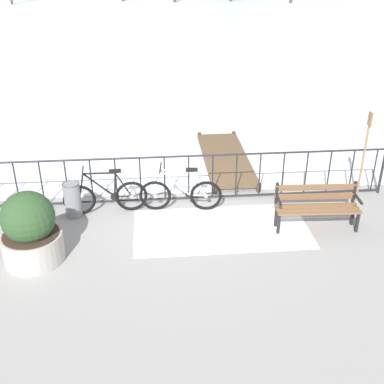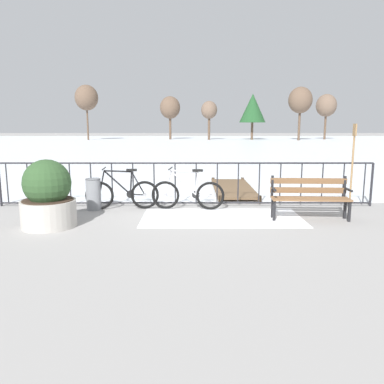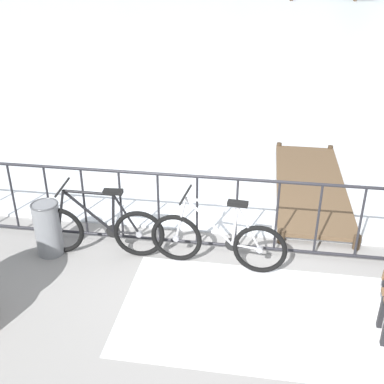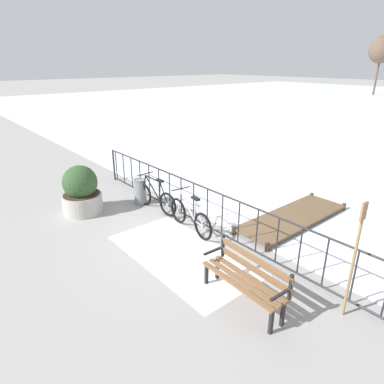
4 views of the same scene
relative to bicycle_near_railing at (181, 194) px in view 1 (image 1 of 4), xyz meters
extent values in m
plane|color=gray|center=(-0.06, 0.37, -0.37)|extent=(160.00, 160.00, 0.00)
cube|color=silver|center=(-0.06, 28.77, -0.35)|extent=(80.00, 56.00, 0.03)
cube|color=white|center=(0.73, -0.83, -0.36)|extent=(3.39, 1.74, 0.01)
cylinder|color=#232328|center=(-0.06, 0.37, 0.68)|extent=(9.00, 0.04, 0.04)
cylinder|color=#232328|center=(-0.06, 0.37, -0.29)|extent=(9.00, 0.04, 0.04)
cylinder|color=#232328|center=(4.44, 0.37, 0.16)|extent=(0.06, 0.06, 1.05)
cylinder|color=#232328|center=(-3.36, 0.37, 0.20)|extent=(0.03, 0.03, 0.97)
cylinder|color=#232328|center=(-2.85, 0.37, 0.20)|extent=(0.03, 0.03, 0.97)
cylinder|color=#232328|center=(-2.34, 0.37, 0.20)|extent=(0.03, 0.03, 0.97)
cylinder|color=#232328|center=(-1.84, 0.37, 0.20)|extent=(0.03, 0.03, 0.97)
cylinder|color=#232328|center=(-1.33, 0.37, 0.20)|extent=(0.03, 0.03, 0.97)
cylinder|color=#232328|center=(-0.82, 0.37, 0.20)|extent=(0.03, 0.03, 0.97)
cylinder|color=#232328|center=(-0.31, 0.37, 0.20)|extent=(0.03, 0.03, 0.97)
cylinder|color=#232328|center=(0.20, 0.37, 0.20)|extent=(0.03, 0.03, 0.97)
cylinder|color=#232328|center=(0.71, 0.37, 0.20)|extent=(0.03, 0.03, 0.97)
cylinder|color=#232328|center=(1.21, 0.37, 0.20)|extent=(0.03, 0.03, 0.97)
cylinder|color=#232328|center=(1.72, 0.37, 0.20)|extent=(0.03, 0.03, 0.97)
cylinder|color=#232328|center=(2.23, 0.37, 0.20)|extent=(0.03, 0.03, 0.97)
cylinder|color=#232328|center=(2.74, 0.37, 0.20)|extent=(0.03, 0.03, 0.97)
cylinder|color=#232328|center=(3.25, 0.37, 0.20)|extent=(0.03, 0.03, 0.97)
cylinder|color=#232328|center=(3.76, 0.37, 0.20)|extent=(0.03, 0.03, 0.97)
cylinder|color=#232328|center=(4.26, 0.37, 0.20)|extent=(0.03, 0.03, 0.97)
torus|color=black|center=(0.52, -0.05, -0.04)|extent=(0.66, 0.12, 0.66)
cylinder|color=gray|center=(0.52, -0.05, -0.04)|extent=(0.08, 0.07, 0.08)
torus|color=black|center=(-0.53, 0.05, -0.04)|extent=(0.66, 0.12, 0.66)
cylinder|color=gray|center=(-0.53, 0.05, -0.04)|extent=(0.08, 0.07, 0.08)
cylinder|color=#B2B2B7|center=(0.21, -0.02, 0.25)|extent=(0.08, 0.04, 0.53)
cylinder|color=#B2B2B7|center=(-0.11, 0.01, 0.26)|extent=(0.61, 0.09, 0.59)
cylinder|color=#B2B2B7|center=(-0.09, 0.01, 0.53)|extent=(0.63, 0.09, 0.07)
cylinder|color=#B2B2B7|center=(0.35, -0.03, -0.03)|extent=(0.34, 0.06, 0.05)
cylinder|color=#B2B2B7|center=(0.37, -0.03, 0.24)|extent=(0.32, 0.06, 0.56)
cylinder|color=#B2B2B7|center=(-0.46, 0.04, 0.25)|extent=(0.16, 0.05, 0.59)
cube|color=black|center=(0.23, -0.02, 0.55)|extent=(0.25, 0.12, 0.05)
cylinder|color=black|center=(-0.40, 0.04, 0.59)|extent=(0.08, 0.52, 0.03)
cylinder|color=black|center=(0.18, -0.02, -0.02)|extent=(0.18, 0.04, 0.18)
torus|color=black|center=(-1.01, 0.07, -0.04)|extent=(0.66, 0.11, 0.66)
cylinder|color=gray|center=(-1.01, 0.07, -0.04)|extent=(0.08, 0.07, 0.08)
torus|color=black|center=(-2.06, -0.01, -0.04)|extent=(0.66, 0.11, 0.66)
cylinder|color=gray|center=(-2.06, -0.01, -0.04)|extent=(0.08, 0.07, 0.08)
cylinder|color=black|center=(-1.33, 0.05, 0.25)|extent=(0.08, 0.04, 0.53)
cylinder|color=black|center=(-1.64, 0.03, 0.26)|extent=(0.61, 0.08, 0.59)
cylinder|color=black|center=(-1.62, 0.03, 0.53)|extent=(0.63, 0.08, 0.07)
cylinder|color=black|center=(-1.18, 0.06, -0.03)|extent=(0.34, 0.05, 0.05)
cylinder|color=black|center=(-1.16, 0.06, 0.24)|extent=(0.32, 0.05, 0.56)
cylinder|color=black|center=(-2.00, 0.00, 0.25)|extent=(0.16, 0.04, 0.59)
cube|color=black|center=(-1.31, 0.05, 0.55)|extent=(0.25, 0.12, 0.05)
cylinder|color=black|center=(-1.93, 0.00, 0.59)|extent=(0.07, 0.52, 0.03)
cylinder|color=black|center=(-1.35, 0.05, -0.02)|extent=(0.18, 0.03, 0.18)
cube|color=brown|center=(2.57, -0.84, 0.07)|extent=(1.60, 0.18, 0.04)
cube|color=brown|center=(2.56, -1.00, 0.07)|extent=(1.60, 0.18, 0.04)
cube|color=brown|center=(2.55, -1.15, 0.07)|extent=(1.60, 0.18, 0.04)
cube|color=brown|center=(2.57, -0.75, 0.21)|extent=(1.60, 0.13, 0.12)
cube|color=brown|center=(2.57, -0.75, 0.41)|extent=(1.60, 0.13, 0.12)
cube|color=black|center=(3.31, -1.16, -0.15)|extent=(0.05, 0.06, 0.44)
cube|color=black|center=(3.32, -0.90, -0.15)|extent=(0.05, 0.06, 0.44)
cube|color=black|center=(3.33, -0.78, 0.30)|extent=(0.05, 0.05, 0.45)
cube|color=black|center=(3.32, -1.03, 0.27)|extent=(0.06, 0.40, 0.04)
cube|color=black|center=(1.79, -1.09, -0.15)|extent=(0.05, 0.06, 0.44)
cube|color=black|center=(1.81, -0.83, -0.15)|extent=(0.05, 0.06, 0.44)
cube|color=black|center=(1.81, -0.71, 0.30)|extent=(0.05, 0.05, 0.45)
cube|color=black|center=(1.80, -0.96, 0.27)|extent=(0.06, 0.40, 0.04)
cylinder|color=#ADA8A0|center=(-2.68, -1.56, -0.11)|extent=(1.04, 1.04, 0.52)
cylinder|color=#38281E|center=(-2.68, -1.56, 0.16)|extent=(0.96, 0.96, 0.02)
sphere|color=#2D4C28|center=(-2.68, -1.56, 0.49)|extent=(0.91, 0.91, 0.91)
cylinder|color=gray|center=(-2.19, -0.04, -0.01)|extent=(0.34, 0.34, 0.72)
torus|color=#494A4E|center=(-2.19, -0.04, 0.35)|extent=(0.35, 0.35, 0.02)
cylinder|color=#937047|center=(3.81, 0.06, 0.48)|extent=(0.04, 0.04, 1.70)
cube|color=#937047|center=(3.81, 0.06, 1.47)|extent=(0.03, 0.16, 0.28)
cube|color=brown|center=(1.30, 2.35, -0.25)|extent=(1.10, 3.34, 0.06)
cylinder|color=#433323|center=(0.81, 0.67, -0.27)|extent=(0.10, 0.10, 0.20)
cylinder|color=#433323|center=(1.80, 0.67, -0.27)|extent=(0.10, 0.10, 0.20)
cylinder|color=#433323|center=(0.81, 4.02, -0.27)|extent=(0.10, 0.10, 0.20)
cylinder|color=#433323|center=(1.80, 4.02, -0.27)|extent=(0.10, 0.10, 0.20)
camera|label=1|loc=(-0.56, -8.73, 4.56)|focal=44.85mm
camera|label=2|loc=(0.10, -8.87, 1.60)|focal=36.23mm
camera|label=3|loc=(0.44, -4.87, 3.12)|focal=43.88mm
camera|label=4|loc=(5.55, -4.56, 3.45)|focal=31.10mm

